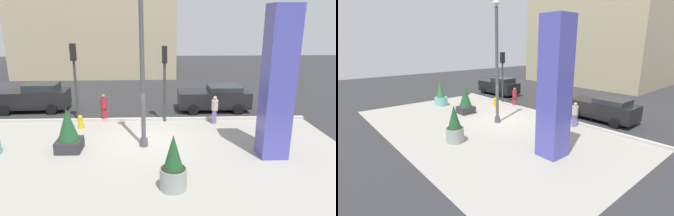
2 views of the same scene
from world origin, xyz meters
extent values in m
plane|color=#2D2D30|center=(0.00, 4.00, 0.00)|extent=(60.00, 60.00, 0.00)
cube|color=#9E998E|center=(0.00, -2.00, 0.00)|extent=(18.00, 10.00, 0.02)
cube|color=#B7B2A8|center=(0.00, 3.12, 0.08)|extent=(18.00, 0.24, 0.16)
cylinder|color=#4C4C51|center=(-0.11, -0.56, 0.20)|extent=(0.36, 0.36, 0.40)
cylinder|color=#4C4C51|center=(-0.11, -0.56, 3.58)|extent=(0.20, 0.20, 7.16)
cube|color=#4C4CAD|center=(5.37, -1.73, 3.11)|extent=(1.11, 1.11, 6.22)
cube|color=#2D2D33|center=(-3.38, -0.94, 0.26)|extent=(1.09, 1.09, 0.53)
cylinder|color=#382819|center=(-3.38, -0.94, 0.51)|extent=(1.03, 1.03, 0.04)
cone|color=#1E4C28|center=(-3.38, -0.94, 1.24)|extent=(0.92, 0.92, 1.43)
cylinder|color=gray|center=(1.03, -4.32, 0.39)|extent=(0.93, 0.93, 0.78)
cylinder|color=#382819|center=(1.03, -4.32, 0.76)|extent=(0.86, 0.86, 0.04)
cone|color=#1E4C28|center=(1.03, -4.32, 1.39)|extent=(0.68, 0.68, 1.22)
cylinder|color=gold|center=(-3.54, 1.93, 0.28)|extent=(0.26, 0.26, 0.55)
sphere|color=gold|center=(-3.54, 1.93, 0.63)|extent=(0.24, 0.24, 0.24)
cylinder|color=gold|center=(-3.37, 1.93, 0.30)|extent=(0.12, 0.10, 0.10)
cylinder|color=#333833|center=(0.95, 2.96, 1.66)|extent=(0.14, 0.14, 3.32)
cube|color=black|center=(0.95, 2.96, 3.77)|extent=(0.28, 0.32, 0.90)
sphere|color=red|center=(0.95, 3.13, 3.77)|extent=(0.18, 0.18, 0.18)
cylinder|color=#333833|center=(-3.92, 3.08, 1.73)|extent=(0.14, 0.14, 3.46)
cube|color=black|center=(-3.92, 3.08, 3.91)|extent=(0.28, 0.32, 0.90)
sphere|color=green|center=(-3.92, 3.25, 3.91)|extent=(0.18, 0.18, 0.18)
cube|color=black|center=(4.08, 5.07, 0.77)|extent=(4.44, 1.89, 1.00)
cube|color=#1E2328|center=(4.75, 5.07, 1.43)|extent=(2.00, 1.66, 0.32)
cylinder|color=black|center=(2.71, 4.13, 0.32)|extent=(0.64, 0.22, 0.64)
cylinder|color=black|center=(2.71, 6.00, 0.32)|extent=(0.64, 0.22, 0.64)
cylinder|color=black|center=(5.46, 4.14, 0.32)|extent=(0.64, 0.22, 0.64)
cylinder|color=black|center=(5.45, 6.01, 0.32)|extent=(0.64, 0.22, 0.64)
cube|color=black|center=(-7.28, 5.38, 0.79)|extent=(4.51, 1.98, 1.05)
cube|color=#1E2328|center=(-6.62, 5.40, 1.53)|extent=(2.06, 1.66, 0.43)
cylinder|color=black|center=(-8.62, 4.42, 0.32)|extent=(0.65, 0.25, 0.64)
cylinder|color=black|center=(-8.69, 6.21, 0.32)|extent=(0.65, 0.25, 0.64)
cylinder|color=black|center=(-5.87, 4.54, 0.32)|extent=(0.65, 0.25, 0.64)
cylinder|color=black|center=(-5.95, 6.33, 0.32)|extent=(0.65, 0.25, 0.64)
cube|color=slate|center=(3.69, 2.51, 0.39)|extent=(0.29, 0.33, 0.77)
cylinder|color=#B2AD9E|center=(3.69, 2.51, 1.06)|extent=(0.47, 0.47, 0.58)
sphere|color=tan|center=(3.69, 2.51, 1.46)|extent=(0.21, 0.21, 0.21)
cube|color=maroon|center=(-2.47, 3.15, 0.39)|extent=(0.34, 0.31, 0.78)
cylinder|color=maroon|center=(-2.47, 3.15, 1.07)|extent=(0.49, 0.49, 0.58)
sphere|color=#8C664C|center=(-2.47, 3.15, 1.47)|extent=(0.21, 0.21, 0.21)
camera|label=1|loc=(0.47, -13.95, 5.72)|focal=33.58mm
camera|label=2|loc=(12.04, -10.27, 5.03)|focal=26.49mm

